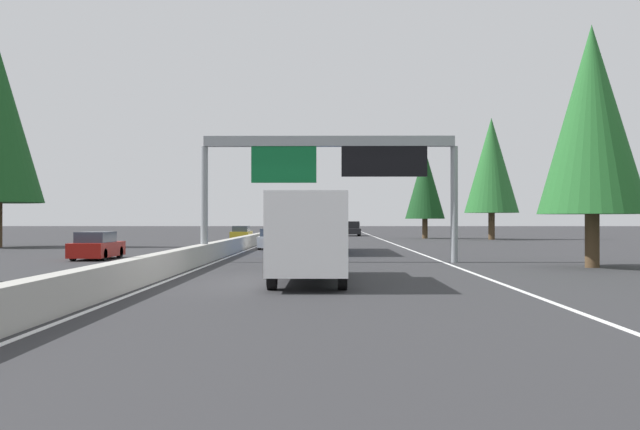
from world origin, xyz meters
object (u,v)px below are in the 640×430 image
box_truck_near_center (309,235)px  sedan_distant_a (272,239)px  sedan_distant_b (290,233)px  oncoming_near (241,234)px  bus_mid_right (323,226)px  sign_gantry_overhead (333,162)px  oncoming_far (97,246)px  conifer_right_far (425,184)px  conifer_right_near (592,120)px  pickup_mid_center (352,229)px  conifer_right_mid (491,165)px

box_truck_near_center → sedan_distant_a: (27.14, 3.37, -0.93)m
sedan_distant_b → oncoming_near: same height
bus_mid_right → oncoming_near: size_ratio=2.61×
sedan_distant_b → sedan_distant_a: 23.80m
sign_gantry_overhead → oncoming_far: bearing=77.8°
box_truck_near_center → oncoming_far: box_truck_near_center is taller
sedan_distant_a → conifer_right_far: (28.29, -14.81, 5.38)m
conifer_right_far → oncoming_far: bearing=151.0°
box_truck_near_center → conifer_right_far: bearing=-11.7°
bus_mid_right → sedan_distant_b: 29.31m
sedan_distant_b → box_truck_near_center: bearing=-176.3°
oncoming_near → conifer_right_far: bearing=112.8°
sedan_distant_a → box_truck_near_center: bearing=-172.9°
oncoming_near → conifer_right_near: bearing=27.0°
pickup_mid_center → conifer_right_near: size_ratio=0.52×
oncoming_far → conifer_right_far: size_ratio=0.44×
conifer_right_near → conifer_right_far: conifer_right_near is taller
sign_gantry_overhead → oncoming_far: size_ratio=2.88×
sedan_distant_a → conifer_right_mid: 32.68m
pickup_mid_center → conifer_right_far: conifer_right_far is taller
sign_gantry_overhead → bus_mid_right: 11.38m
bus_mid_right → sedan_distant_a: size_ratio=2.61×
conifer_right_near → conifer_right_far: bearing=1.0°
oncoming_far → conifer_right_near: 25.43m
pickup_mid_center → sign_gantry_overhead: bearing=177.1°
oncoming_far → oncoming_near: bearing=173.8°
sign_gantry_overhead → bus_mid_right: sign_gantry_overhead is taller
sedan_distant_a → conifer_right_near: size_ratio=0.41×
sedan_distant_a → sign_gantry_overhead: bearing=-165.3°
box_truck_near_center → oncoming_far: bearing=40.4°
bus_mid_right → sedan_distant_a: 6.52m
sign_gantry_overhead → conifer_right_near: bearing=-107.2°
conifer_right_mid → conifer_right_near: bearing=172.7°
conifer_right_near → conifer_right_mid: (43.54, -5.54, 1.26)m
pickup_mid_center → sedan_distant_a: (-41.09, 7.16, -0.23)m
oncoming_near → oncoming_far: size_ratio=1.00×
conifer_right_mid → conifer_right_far: size_ratio=1.28×
sign_gantry_overhead → sedan_distant_b: 40.41m
box_truck_near_center → conifer_right_mid: size_ratio=0.66×
bus_mid_right → sedan_distant_a: bearing=35.1°
sign_gantry_overhead → box_truck_near_center: 11.51m
box_truck_near_center → oncoming_near: (47.24, 8.01, -0.93)m
box_truck_near_center → bus_mid_right: bearing=-0.9°
box_truck_near_center → oncoming_near: 47.92m
box_truck_near_center → conifer_right_mid: 54.37m
bus_mid_right → conifer_right_near: (-14.43, -11.95, 4.81)m
sign_gantry_overhead → oncoming_near: bearing=13.7°
sedan_distant_b → conifer_right_near: size_ratio=0.41×
oncoming_far → conifer_right_far: conifer_right_far is taller
pickup_mid_center → box_truck_near_center: bearing=176.8°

